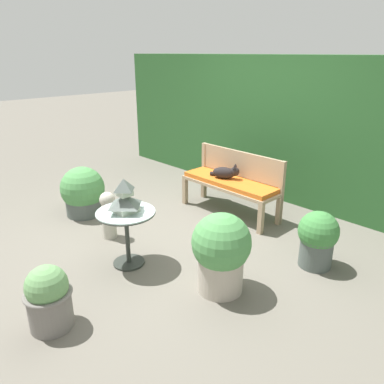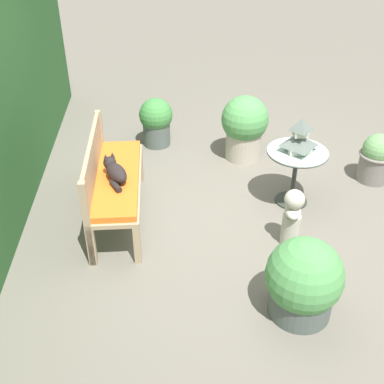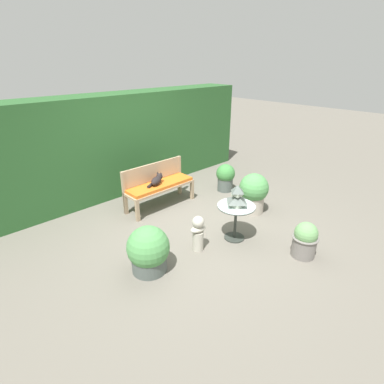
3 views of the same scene
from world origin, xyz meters
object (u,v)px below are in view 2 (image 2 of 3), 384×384
object	(u,v)px
cat	(115,171)
potted_plant_hedge_corner	(303,281)
garden_bust	(292,216)
potted_plant_bench_right	(156,121)
potted_plant_table_near	(376,158)
patio_table	(296,163)
potted_plant_table_far	(244,126)
pagoda_birdhouse	(300,138)
garden_bench	(117,181)

from	to	relation	value
cat	potted_plant_hedge_corner	world-z (taller)	cat
garden_bust	potted_plant_hedge_corner	distance (m)	0.82
potted_plant_bench_right	garden_bust	bearing A→B (deg)	-149.54
cat	potted_plant_hedge_corner	bearing A→B (deg)	-158.04
potted_plant_hedge_corner	potted_plant_table_near	size ratio (longest dim) A/B	1.22
garden_bust	potted_plant_table_near	world-z (taller)	garden_bust
potted_plant_bench_right	potted_plant_hedge_corner	world-z (taller)	potted_plant_hedge_corner
patio_table	potted_plant_table_far	xyz separation A→B (m)	(0.95, 0.35, -0.06)
cat	potted_plant_hedge_corner	xyz separation A→B (m)	(-1.24, -1.42, -0.25)
patio_table	pagoda_birdhouse	size ratio (longest dim) A/B	1.74
cat	potted_plant_table_near	world-z (taller)	cat
cat	pagoda_birdhouse	size ratio (longest dim) A/B	1.22
potted_plant_hedge_corner	potted_plant_table_near	world-z (taller)	potted_plant_hedge_corner
cat	potted_plant_table_far	size ratio (longest dim) A/B	0.55
patio_table	pagoda_birdhouse	distance (m)	0.27
garden_bust	potted_plant_table_far	distance (m)	1.61
potted_plant_bench_right	potted_plant_table_near	bearing A→B (deg)	-112.87
garden_bust	potted_plant_table_near	bearing A→B (deg)	-37.48
garden_bust	potted_plant_table_near	distance (m)	1.54
potted_plant_table_near	pagoda_birdhouse	bearing A→B (deg)	110.13
cat	pagoda_birdhouse	world-z (taller)	pagoda_birdhouse
cat	garden_bust	xyz separation A→B (m)	(-0.43, -1.54, -0.26)
potted_plant_table_near	potted_plant_table_far	distance (m)	1.46
cat	potted_plant_table_near	size ratio (longest dim) A/B	0.77
patio_table	pagoda_birdhouse	world-z (taller)	pagoda_birdhouse
cat	patio_table	xyz separation A→B (m)	(0.21, -1.72, -0.10)
garden_bench	pagoda_birdhouse	world-z (taller)	pagoda_birdhouse
potted_plant_bench_right	potted_plant_table_far	bearing A→B (deg)	-111.29
cat	garden_bench	bearing A→B (deg)	-27.74
garden_bench	patio_table	xyz separation A→B (m)	(0.14, -1.72, 0.05)
cat	garden_bust	distance (m)	1.62
garden_bench	potted_plant_table_near	bearing A→B (deg)	-79.55
garden_bench	pagoda_birdhouse	size ratio (longest dim) A/B	4.09
garden_bust	potted_plant_table_far	bearing A→B (deg)	17.67
patio_table	potted_plant_hedge_corner	size ratio (longest dim) A/B	0.90
garden_bench	cat	size ratio (longest dim) A/B	3.35
cat	patio_table	size ratio (longest dim) A/B	0.70
patio_table	potted_plant_table_far	distance (m)	1.02
garden_bench	potted_plant_bench_right	distance (m)	1.53
patio_table	potted_plant_table_near	world-z (taller)	patio_table
patio_table	potted_plant_hedge_corner	world-z (taller)	potted_plant_hedge_corner
garden_bench	garden_bust	xyz separation A→B (m)	(-0.51, -1.54, -0.11)
cat	garden_bust	world-z (taller)	cat
patio_table	potted_plant_hedge_corner	distance (m)	1.49
potted_plant_bench_right	cat	bearing A→B (deg)	166.55
cat	potted_plant_bench_right	world-z (taller)	cat
patio_table	garden_bust	size ratio (longest dim) A/B	1.05
pagoda_birdhouse	potted_plant_table_near	xyz separation A→B (m)	(0.36, -0.98, -0.46)
patio_table	garden_bust	world-z (taller)	patio_table
potted_plant_bench_right	potted_plant_table_near	xyz separation A→B (m)	(-0.98, -2.33, -0.04)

